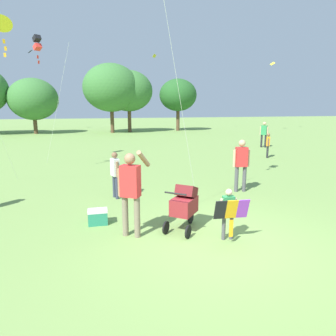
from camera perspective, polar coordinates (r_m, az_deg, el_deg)
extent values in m
plane|color=#75994C|center=(6.52, 9.74, -13.56)|extent=(120.00, 120.00, 0.00)
cylinder|color=brown|center=(32.46, -23.21, 7.06)|extent=(0.36, 0.36, 1.42)
ellipsoid|color=#387033|center=(32.40, -23.57, 11.54)|extent=(4.58, 4.12, 3.89)
cylinder|color=brown|center=(31.37, -10.22, 8.39)|extent=(0.36, 0.36, 2.19)
ellipsoid|color=#387033|center=(31.36, -10.44, 14.33)|extent=(5.40, 4.86, 4.59)
cylinder|color=brown|center=(32.11, -7.09, 8.56)|extent=(0.36, 0.36, 2.19)
ellipsoid|color=#387033|center=(32.09, -7.22, 13.90)|extent=(4.75, 4.27, 4.03)
cylinder|color=brown|center=(33.51, 1.83, 8.74)|extent=(0.36, 0.36, 2.16)
ellipsoid|color=#235623|center=(33.48, 1.86, 13.29)|extent=(3.94, 3.55, 3.35)
cylinder|color=#4C4C51|center=(6.66, 11.58, -10.57)|extent=(0.08, 0.08, 0.53)
cylinder|color=#4C4C51|center=(6.60, 10.21, -10.71)|extent=(0.08, 0.08, 0.53)
cube|color=#2D8C4C|center=(6.47, 11.06, -6.81)|extent=(0.24, 0.16, 0.40)
cylinder|color=beige|center=(6.53, 12.25, -6.95)|extent=(0.06, 0.06, 0.36)
cylinder|color=beige|center=(6.43, 9.83, -7.14)|extent=(0.06, 0.06, 0.36)
sphere|color=beige|center=(6.39, 11.16, -4.41)|extent=(0.14, 0.14, 0.14)
cube|color=purple|center=(6.40, 13.59, -7.30)|extent=(0.24, 0.16, 0.41)
cube|color=#F4A319|center=(6.32, 11.63, -7.47)|extent=(0.24, 0.16, 0.41)
cube|color=black|center=(6.24, 9.61, -7.64)|extent=(0.24, 0.16, 0.41)
cube|color=#F4A319|center=(6.44, 11.55, -10.85)|extent=(0.08, 0.02, 0.36)
cylinder|color=#7F705B|center=(6.70, -7.87, -8.70)|extent=(0.13, 0.13, 0.88)
cylinder|color=#7F705B|center=(6.59, -5.69, -9.00)|extent=(0.13, 0.13, 0.88)
cube|color=red|center=(6.42, -6.95, -2.40)|extent=(0.45, 0.40, 0.66)
cylinder|color=#A37556|center=(6.53, -8.85, -2.62)|extent=(0.10, 0.10, 0.59)
cylinder|color=#A37556|center=(6.36, -4.53, 1.69)|extent=(0.36, 0.51, 0.41)
sphere|color=#A37556|center=(6.32, -7.05, 1.71)|extent=(0.23, 0.23, 0.23)
cylinder|color=black|center=(7.41, 4.22, -9.09)|extent=(0.21, 0.24, 0.28)
cylinder|color=black|center=(6.82, -0.39, -10.91)|extent=(0.21, 0.24, 0.28)
cylinder|color=black|center=(6.63, 3.73, -11.64)|extent=(0.21, 0.24, 0.28)
cube|color=maroon|center=(6.90, 2.97, -6.95)|extent=(0.75, 0.77, 0.36)
cube|color=maroon|center=(6.92, 3.41, -4.29)|extent=(0.58, 0.58, 0.35)
cylinder|color=black|center=(6.38, 1.38, -4.73)|extent=(0.40, 0.33, 0.04)
cylinder|color=silver|center=(7.45, 1.04, 19.26)|extent=(1.82, 1.64, 7.49)
cube|color=black|center=(15.97, -23.00, 21.10)|extent=(0.43, 0.44, 0.31)
cube|color=red|center=(15.91, -22.89, 19.85)|extent=(0.43, 0.44, 0.31)
cube|color=red|center=(15.87, -22.86, 18.33)|extent=(0.08, 0.07, 0.14)
cube|color=red|center=(15.87, -22.71, 17.54)|extent=(0.09, 0.08, 0.14)
cylinder|color=silver|center=(14.88, -19.76, 10.46)|extent=(1.46, 1.49, 5.26)
cone|color=yellow|center=(12.99, -28.27, 22.43)|extent=(0.71, 0.56, 0.50)
cube|color=#F4A319|center=(12.83, -27.97, 19.90)|extent=(0.08, 0.05, 0.14)
cube|color=#F4A319|center=(12.87, -27.73, 18.89)|extent=(0.08, 0.02, 0.14)
cube|color=#F4A319|center=(12.82, -27.83, 17.92)|extent=(0.08, 0.03, 0.14)
cube|color=yellow|center=(33.98, 18.68, 17.74)|extent=(0.37, 0.45, 0.40)
cube|color=black|center=(36.14, -24.04, 19.00)|extent=(0.46, 0.53, 0.36)
cube|color=yellow|center=(34.42, -2.52, 19.92)|extent=(0.43, 0.24, 0.40)
cylinder|color=#232328|center=(17.25, 17.82, 2.92)|extent=(0.09, 0.09, 0.63)
cylinder|color=#232328|center=(17.06, 17.85, 2.83)|extent=(0.09, 0.09, 0.63)
cube|color=orange|center=(17.08, 17.95, 4.71)|extent=(0.28, 0.32, 0.47)
cylinder|color=brown|center=(17.26, 17.91, 4.67)|extent=(0.07, 0.07, 0.42)
cylinder|color=brown|center=(16.92, 17.98, 4.53)|extent=(0.07, 0.07, 0.42)
sphere|color=brown|center=(17.05, 18.02, 5.82)|extent=(0.16, 0.16, 0.16)
cylinder|color=#232328|center=(21.25, 16.83, 4.77)|extent=(0.12, 0.12, 0.82)
cylinder|color=#232328|center=(21.19, 17.49, 4.71)|extent=(0.12, 0.12, 0.82)
cube|color=#2D8C4C|center=(21.15, 17.27, 6.66)|extent=(0.41, 0.41, 0.61)
cylinder|color=tan|center=(21.21, 16.68, 6.59)|extent=(0.09, 0.09, 0.54)
cylinder|color=tan|center=(21.10, 17.86, 6.50)|extent=(0.09, 0.09, 0.54)
sphere|color=tan|center=(21.13, 17.34, 7.83)|extent=(0.21, 0.21, 0.21)
cylinder|color=#4C4C51|center=(10.16, 12.49, -2.01)|extent=(0.12, 0.12, 0.82)
cylinder|color=#4C4C51|center=(10.23, 13.87, -1.97)|extent=(0.12, 0.12, 0.82)
cube|color=red|center=(10.05, 13.37, 2.01)|extent=(0.39, 0.27, 0.62)
cylinder|color=tan|center=(9.99, 12.13, 1.76)|extent=(0.09, 0.09, 0.55)
cylinder|color=tan|center=(10.13, 14.57, 1.78)|extent=(0.09, 0.09, 0.55)
sphere|color=tan|center=(9.99, 13.49, 4.48)|extent=(0.21, 0.21, 0.21)
cylinder|color=#33384C|center=(9.48, -9.85, -3.30)|extent=(0.10, 0.10, 0.68)
cylinder|color=#33384C|center=(9.29, -9.37, -3.60)|extent=(0.10, 0.10, 0.68)
cube|color=silver|center=(9.25, -9.74, 0.13)|extent=(0.27, 0.34, 0.51)
cylinder|color=brown|center=(9.43, -10.15, 0.11)|extent=(0.07, 0.07, 0.46)
cylinder|color=brown|center=(9.09, -9.29, -0.29)|extent=(0.07, 0.07, 0.46)
sphere|color=brown|center=(9.18, -9.81, 2.35)|extent=(0.18, 0.18, 0.18)
cube|color=#288466|center=(7.52, -12.79, -8.93)|extent=(0.44, 0.32, 0.30)
cube|color=white|center=(7.47, -12.85, -7.68)|extent=(0.45, 0.33, 0.05)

